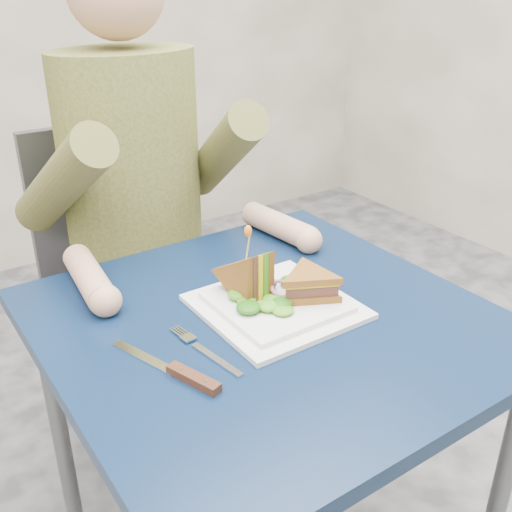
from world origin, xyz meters
TOP-DOWN VIEW (x-y plane):
  - table at (0.00, 0.00)m, footprint 0.75×0.75m
  - chair at (0.00, 0.66)m, footprint 0.42×0.40m
  - diner at (-0.00, 0.55)m, footprint 0.54×0.59m
  - plate at (0.03, 0.01)m, footprint 0.26×0.26m
  - sandwich_flat at (0.08, -0.01)m, footprint 0.17×0.17m
  - sandwich_upright at (-0.00, 0.06)m, footprint 0.08×0.13m
  - fork at (-0.15, -0.03)m, footprint 0.04×0.18m
  - knife at (-0.21, -0.07)m, footprint 0.09×0.22m
  - toothpick at (-0.00, 0.06)m, footprint 0.01×0.01m
  - toothpick_frill at (-0.00, 0.06)m, footprint 0.01×0.01m
  - lettuce_spill at (0.03, 0.02)m, footprint 0.15×0.13m
  - onion_ring at (0.04, 0.02)m, footprint 0.04×0.04m

SIDE VIEW (x-z plane):
  - chair at x=0.00m, z-range 0.08..1.01m
  - table at x=0.00m, z-range 0.29..1.02m
  - fork at x=-0.15m, z-range 0.73..0.74m
  - knife at x=-0.21m, z-range 0.73..0.74m
  - plate at x=0.03m, z-range 0.73..0.75m
  - lettuce_spill at x=0.03m, z-range 0.75..0.77m
  - onion_ring at x=0.04m, z-range 0.75..0.78m
  - sandwich_flat at x=0.08m, z-range 0.75..0.80m
  - sandwich_upright at x=0.00m, z-range 0.72..0.85m
  - toothpick at x=0.00m, z-range 0.82..0.88m
  - toothpick_frill at x=0.00m, z-range 0.87..0.89m
  - diner at x=0.00m, z-range 0.54..1.29m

